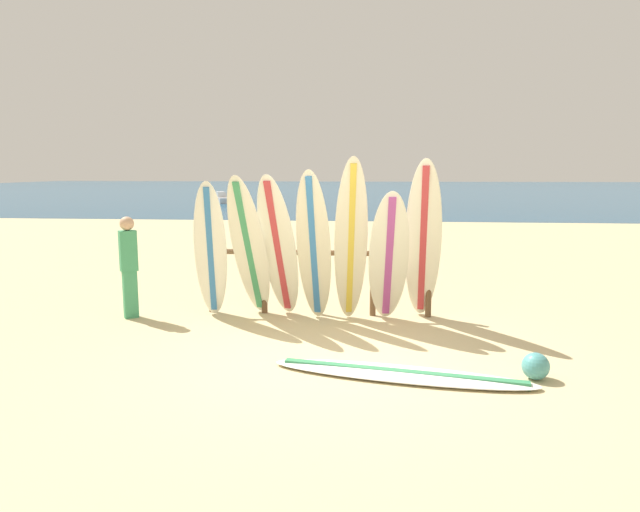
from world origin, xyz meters
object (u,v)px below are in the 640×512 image
(surfboard_leaning_far_left, at_px, (211,250))
(surfboard_leaning_center_left, at_px, (278,248))
(beachgoer_standing, at_px, (129,263))
(beach_ball, at_px, (536,366))
(surfboard_lying_on_sand, at_px, (401,374))
(surfboard_leaning_center, at_px, (314,247))
(surfboard_rack, at_px, (318,270))
(surfboard_leaning_right, at_px, (389,258))
(small_boat_offshore, at_px, (220,199))
(surfboard_leaning_left, at_px, (249,248))
(surfboard_leaning_center_right, at_px, (351,241))
(surfboard_leaning_far_right, at_px, (423,242))

(surfboard_leaning_far_left, bearing_deg, surfboard_leaning_center_left, -0.49)
(beachgoer_standing, xyz_separation_m, beach_ball, (5.32, -2.03, -0.69))
(surfboard_lying_on_sand, bearing_deg, surfboard_leaning_center, 118.81)
(surfboard_rack, distance_m, surfboard_leaning_right, 1.17)
(surfboard_leaning_right, relative_size, beach_ball, 6.71)
(surfboard_leaning_center_left, bearing_deg, surfboard_lying_on_sand, -52.27)
(surfboard_rack, xyz_separation_m, beach_ball, (2.55, -2.50, -0.54))
(surfboard_leaning_center, relative_size, small_boat_offshore, 0.76)
(surfboard_leaning_far_left, height_order, surfboard_leaning_left, surfboard_leaning_left)
(small_boat_offshore, bearing_deg, surfboard_leaning_center_right, -71.24)
(surfboard_leaning_left, xyz_separation_m, beach_ball, (3.52, -2.10, -0.93))
(surfboard_leaning_center_right, bearing_deg, surfboard_leaning_left, 179.44)
(surfboard_leaning_center_left, distance_m, surfboard_leaning_right, 1.59)
(surfboard_leaning_left, height_order, surfboard_leaning_center, surfboard_leaning_center)
(surfboard_leaning_center_left, distance_m, beach_ball, 3.86)
(surfboard_leaning_center_right, height_order, surfboard_lying_on_sand, surfboard_leaning_center_right)
(beach_ball, bearing_deg, surfboard_leaning_far_right, 115.15)
(surfboard_leaning_far_left, distance_m, beachgoer_standing, 1.23)
(surfboard_leaning_center_left, relative_size, surfboard_leaning_right, 1.12)
(surfboard_leaning_center_right, relative_size, surfboard_leaning_right, 1.24)
(surfboard_rack, xyz_separation_m, surfboard_leaning_left, (-0.97, -0.41, 0.39))
(surfboard_leaning_center_left, height_order, beachgoer_standing, surfboard_leaning_center_left)
(surfboard_lying_on_sand, bearing_deg, surfboard_rack, 114.06)
(surfboard_leaning_center_right, bearing_deg, surfboard_leaning_center_left, 178.25)
(surfboard_leaning_center_left, relative_size, surfboard_leaning_far_right, 0.91)
(surfboard_leaning_far_left, xyz_separation_m, surfboard_leaning_left, (0.58, -0.03, 0.05))
(surfboard_leaning_far_left, distance_m, surfboard_leaning_far_right, 3.09)
(surfboard_lying_on_sand, bearing_deg, surfboard_leaning_far_right, 80.23)
(surfboard_leaning_center, xyz_separation_m, beach_ball, (2.57, -2.05, -0.96))
(surfboard_leaning_left, height_order, beachgoer_standing, surfboard_leaning_left)
(surfboard_leaning_right, distance_m, beachgoer_standing, 3.82)
(surfboard_leaning_center, xyz_separation_m, surfboard_leaning_far_right, (1.55, 0.12, 0.07))
(surfboard_leaning_far_left, distance_m, surfboard_leaning_center_left, 1.01)
(surfboard_leaning_right, relative_size, beachgoer_standing, 1.27)
(surfboard_leaning_center_right, xyz_separation_m, small_boat_offshore, (-9.98, 29.40, -0.94))
(surfboard_leaning_center, distance_m, surfboard_leaning_far_right, 1.56)
(surfboard_leaning_center_left, relative_size, small_boat_offshore, 0.74)
(surfboard_leaning_right, relative_size, small_boat_offshore, 0.66)
(surfboard_leaning_far_left, xyz_separation_m, small_boat_offshore, (-7.92, 29.36, -0.77))
(surfboard_rack, bearing_deg, surfboard_leaning_right, -22.93)
(surfboard_leaning_right, relative_size, surfboard_leaning_far_right, 0.82)
(surfboard_rack, height_order, beachgoer_standing, beachgoer_standing)
(surfboard_rack, xyz_separation_m, surfboard_leaning_center_right, (0.51, -0.42, 0.51))
(surfboard_leaning_center_left, xyz_separation_m, beach_ball, (3.09, -2.11, -0.93))
(surfboard_leaning_center, distance_m, surfboard_leaning_right, 1.08)
(surfboard_rack, bearing_deg, surfboard_leaning_center_left, -144.21)
(surfboard_leaning_far_right, xyz_separation_m, beachgoer_standing, (-4.30, -0.14, -0.34))
(surfboard_leaning_left, height_order, small_boat_offshore, surfboard_leaning_left)
(surfboard_leaning_far_right, relative_size, beach_ball, 8.21)
(surfboard_rack, distance_m, surfboard_lying_on_sand, 2.89)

